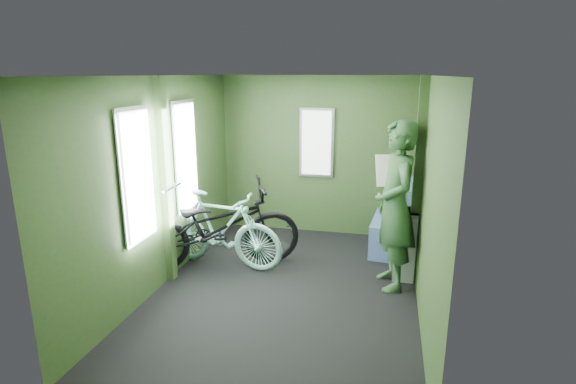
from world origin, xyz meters
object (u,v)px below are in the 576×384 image
bicycle_mint (222,266)px  passenger (395,206)px  bench_seat (394,231)px  bicycle_black (218,268)px  waste_box (404,244)px

bicycle_mint → passenger: (2.05, -0.06, 0.93)m
bicycle_mint → bench_seat: (2.07, 0.99, 0.28)m
bicycle_black → bench_seat: size_ratio=2.14×
passenger → waste_box: (0.14, 0.25, -0.52)m
bicycle_mint → passenger: bearing=-84.3°
passenger → waste_box: 0.60m
bicycle_black → passenger: (2.07, -0.01, 0.93)m
bicycle_black → bicycle_mint: bicycle_black is taller
bicycle_mint → bench_seat: bearing=-56.9°
bicycle_black → bench_seat: bearing=-88.2°
bicycle_black → bench_seat: (2.10, 1.04, 0.28)m
passenger → bench_seat: 1.24m
bicycle_mint → bench_seat: bench_seat is taller
bicycle_mint → bench_seat: size_ratio=1.71×
bicycle_black → passenger: bearing=-115.1°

